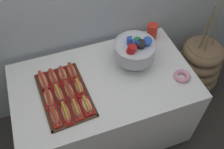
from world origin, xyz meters
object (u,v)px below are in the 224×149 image
(hot_dog_1, at_px, (66,113))
(buffet_table, at_px, (105,106))
(hot_dog_8, at_px, (43,81))
(punch_bowl, at_px, (135,50))
(hot_dog_10, at_px, (63,75))
(serving_tray, at_px, (65,95))
(hot_dog_11, at_px, (72,72))
(hot_dog_5, at_px, (59,94))
(hot_dog_6, at_px, (69,91))
(hot_dog_2, at_px, (76,109))
(hot_dog_0, at_px, (55,116))
(hot_dog_7, at_px, (79,87))
(cup_stack, at_px, (152,32))
(floor_vase, at_px, (197,68))
(donut, at_px, (182,76))
(hot_dog_4, at_px, (49,98))
(hot_dog_9, at_px, (53,78))
(hot_dog_3, at_px, (87,105))

(hot_dog_1, bearing_deg, buffet_table, 31.19)
(hot_dog_8, relative_size, punch_bowl, 0.59)
(hot_dog_1, height_order, hot_dog_10, hot_dog_1)
(serving_tray, relative_size, hot_dog_11, 3.32)
(hot_dog_1, bearing_deg, hot_dog_5, 93.64)
(hot_dog_6, bearing_deg, hot_dog_5, -176.36)
(hot_dog_2, relative_size, hot_dog_6, 0.93)
(hot_dog_1, xyz_separation_m, hot_dog_5, (-0.01, 0.16, 0.00))
(hot_dog_0, distance_m, hot_dog_6, 0.22)
(hot_dog_5, relative_size, hot_dog_7, 1.15)
(hot_dog_8, distance_m, punch_bowl, 0.72)
(serving_tray, bearing_deg, hot_dog_11, 59.35)
(buffet_table, xyz_separation_m, hot_dog_0, (-0.41, -0.21, 0.39))
(serving_tray, height_order, hot_dog_7, hot_dog_7)
(hot_dog_1, xyz_separation_m, cup_stack, (0.87, 0.50, 0.04))
(hot_dog_5, height_order, hot_dog_8, hot_dog_5)
(hot_dog_8, relative_size, hot_dog_11, 1.15)
(hot_dog_10, distance_m, punch_bowl, 0.58)
(floor_vase, relative_size, hot_dog_1, 6.14)
(floor_vase, xyz_separation_m, donut, (-0.49, -0.35, 0.48))
(hot_dog_7, relative_size, hot_dog_10, 0.96)
(buffet_table, xyz_separation_m, hot_dog_1, (-0.33, -0.20, 0.39))
(hot_dog_10, xyz_separation_m, punch_bowl, (0.56, -0.05, 0.12))
(serving_tray, bearing_deg, hot_dog_6, 3.64)
(hot_dog_1, distance_m, hot_dog_7, 0.22)
(hot_dog_4, xyz_separation_m, hot_dog_6, (0.15, 0.01, 0.00))
(hot_dog_10, bearing_deg, hot_dog_7, -61.92)
(hot_dog_8, xyz_separation_m, donut, (1.00, -0.30, -0.01))
(hot_dog_11, bearing_deg, serving_tray, -120.65)
(hot_dog_4, height_order, hot_dog_9, hot_dog_9)
(floor_vase, height_order, hot_dog_1, floor_vase)
(floor_vase, height_order, hot_dog_5, floor_vase)
(punch_bowl, bearing_deg, hot_dog_0, -157.11)
(hot_dog_0, relative_size, hot_dog_8, 0.85)
(floor_vase, xyz_separation_m, serving_tray, (-1.37, -0.22, 0.47))
(punch_bowl, bearing_deg, hot_dog_1, -155.02)
(serving_tray, height_order, hot_dog_5, hot_dog_5)
(hot_dog_0, height_order, hot_dog_4, hot_dog_0)
(hot_dog_3, xyz_separation_m, hot_dog_7, (-0.01, 0.16, 0.00))
(hot_dog_3, relative_size, hot_dog_5, 0.91)
(hot_dog_6, distance_m, hot_dog_11, 0.18)
(hot_dog_10, relative_size, donut, 1.23)
(hot_dog_2, xyz_separation_m, hot_dog_4, (-0.16, 0.16, -0.00))
(hot_dog_1, xyz_separation_m, hot_dog_10, (0.05, 0.33, -0.00))
(serving_tray, height_order, hot_dog_2, hot_dog_2)
(hot_dog_1, height_order, hot_dog_9, same)
(donut, bearing_deg, hot_dog_1, -178.16)
(hot_dog_0, xyz_separation_m, hot_dog_7, (0.21, 0.18, 0.00))
(hot_dog_2, bearing_deg, buffet_table, 37.28)
(hot_dog_5, distance_m, punch_bowl, 0.65)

